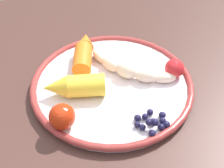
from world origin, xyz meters
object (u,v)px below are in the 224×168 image
at_px(blueberry_pile, 153,122).
at_px(tomato_near, 174,68).
at_px(dining_table, 101,139).
at_px(carrot_orange, 85,51).
at_px(carrot_yellow, 74,86).
at_px(tomato_mid, 62,117).
at_px(plate, 112,85).
at_px(banana, 129,69).

height_order(blueberry_pile, tomato_near, tomato_near).
xyz_separation_m(dining_table, carrot_orange, (0.01, 0.12, 0.12)).
distance_m(carrot_yellow, tomato_mid, 0.07).
bearing_deg(blueberry_pile, plate, 104.09).
xyz_separation_m(banana, carrot_orange, (-0.06, 0.07, 0.00)).
bearing_deg(banana, dining_table, -145.21).
bearing_deg(plate, carrot_orange, 105.78).
relative_size(banana, tomato_near, 3.83).
bearing_deg(carrot_orange, dining_table, -94.66).
xyz_separation_m(plate, tomato_mid, (-0.10, -0.06, 0.02)).
bearing_deg(plate, carrot_yellow, -177.55).
relative_size(plate, tomato_mid, 6.97).
bearing_deg(plate, dining_table, -134.41).
distance_m(carrot_yellow, blueberry_pile, 0.14).
bearing_deg(carrot_orange, plate, -74.22).
bearing_deg(dining_table, plate, 45.59).
bearing_deg(dining_table, tomato_near, 6.94).
bearing_deg(tomato_near, banana, 156.99).
relative_size(plate, carrot_orange, 2.46).
bearing_deg(carrot_orange, carrot_yellow, -116.64).
bearing_deg(blueberry_pile, banana, 85.49).
bearing_deg(tomato_mid, banana, 28.98).
relative_size(blueberry_pile, tomato_near, 1.60).
bearing_deg(plate, tomato_near, -8.68).
xyz_separation_m(banana, carrot_yellow, (-0.11, -0.02, 0.01)).
distance_m(dining_table, tomato_near, 0.19).
xyz_separation_m(dining_table, banana, (0.07, 0.05, 0.11)).
height_order(dining_table, blueberry_pile, blueberry_pile).
relative_size(plate, blueberry_pile, 5.15).
distance_m(banana, tomato_near, 0.08).
distance_m(dining_table, carrot_yellow, 0.13).
distance_m(plate, carrot_yellow, 0.07).
bearing_deg(tomato_mid, carrot_yellow, 60.19).
height_order(plate, blueberry_pile, blueberry_pile).
height_order(plate, carrot_yellow, carrot_yellow).
xyz_separation_m(carrot_yellow, blueberry_pile, (0.10, -0.11, -0.01)).
bearing_deg(tomato_near, blueberry_pile, -132.58).
bearing_deg(dining_table, blueberry_pile, -50.34).
distance_m(plate, carrot_orange, 0.09).
bearing_deg(banana, carrot_yellow, -170.56).
bearing_deg(banana, carrot_orange, 130.77).
bearing_deg(carrot_orange, tomato_near, -37.10).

